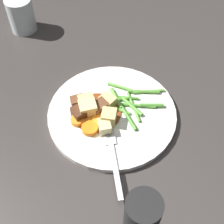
# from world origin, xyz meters

# --- Properties ---
(ground_plane) EXTENTS (3.00, 3.00, 0.00)m
(ground_plane) POSITION_xyz_m (0.00, 0.00, 0.00)
(ground_plane) COLOR #383330
(dinner_plate) EXTENTS (0.27, 0.27, 0.01)m
(dinner_plate) POSITION_xyz_m (0.00, 0.00, 0.01)
(dinner_plate) COLOR white
(dinner_plate) RESTS_ON ground_plane
(stew_sauce) EXTENTS (0.10, 0.10, 0.00)m
(stew_sauce) POSITION_xyz_m (0.03, -0.01, 0.01)
(stew_sauce) COLOR brown
(stew_sauce) RESTS_ON dinner_plate
(carrot_slice_0) EXTENTS (0.04, 0.04, 0.01)m
(carrot_slice_0) POSITION_xyz_m (0.03, -0.03, 0.02)
(carrot_slice_0) COLOR orange
(carrot_slice_0) RESTS_ON dinner_plate
(carrot_slice_1) EXTENTS (0.04, 0.04, 0.01)m
(carrot_slice_1) POSITION_xyz_m (0.06, -0.00, 0.02)
(carrot_slice_1) COLOR orange
(carrot_slice_1) RESTS_ON dinner_plate
(carrot_slice_2) EXTENTS (0.03, 0.03, 0.01)m
(carrot_slice_2) POSITION_xyz_m (0.08, -0.01, 0.02)
(carrot_slice_2) COLOR orange
(carrot_slice_2) RESTS_ON dinner_plate
(carrot_slice_3) EXTENTS (0.04, 0.04, 0.01)m
(carrot_slice_3) POSITION_xyz_m (0.06, 0.02, 0.02)
(carrot_slice_3) COLOR orange
(carrot_slice_3) RESTS_ON dinner_plate
(carrot_slice_4) EXTENTS (0.03, 0.03, 0.01)m
(carrot_slice_4) POSITION_xyz_m (0.06, -0.03, 0.02)
(carrot_slice_4) COLOR orange
(carrot_slice_4) RESTS_ON dinner_plate
(carrot_slice_5) EXTENTS (0.05, 0.05, 0.01)m
(carrot_slice_5) POSITION_xyz_m (0.03, 0.01, 0.02)
(carrot_slice_5) COLOR orange
(carrot_slice_5) RESTS_ON dinner_plate
(potato_chunk_0) EXTENTS (0.04, 0.04, 0.03)m
(potato_chunk_0) POSITION_xyz_m (0.05, -0.02, 0.03)
(potato_chunk_0) COLOR #EAD68C
(potato_chunk_0) RESTS_ON dinner_plate
(potato_chunk_1) EXTENTS (0.03, 0.03, 0.02)m
(potato_chunk_1) POSITION_xyz_m (0.03, 0.03, 0.02)
(potato_chunk_1) COLOR #EAD68C
(potato_chunk_1) RESTS_ON dinner_plate
(potato_chunk_2) EXTENTS (0.04, 0.04, 0.02)m
(potato_chunk_2) POSITION_xyz_m (-0.00, -0.02, 0.02)
(potato_chunk_2) COLOR #E5CC7A
(potato_chunk_2) RESTS_ON dinner_plate
(potato_chunk_3) EXTENTS (0.04, 0.04, 0.03)m
(potato_chunk_3) POSITION_xyz_m (0.02, 0.02, 0.03)
(potato_chunk_3) COLOR #E5CC7A
(potato_chunk_3) RESTS_ON dinner_plate
(potato_chunk_4) EXTENTS (0.04, 0.03, 0.03)m
(potato_chunk_4) POSITION_xyz_m (0.04, -0.04, 0.03)
(potato_chunk_4) COLOR #E5CC7A
(potato_chunk_4) RESTS_ON dinner_plate
(meat_chunk_0) EXTENTS (0.04, 0.03, 0.02)m
(meat_chunk_0) POSITION_xyz_m (0.02, -0.01, 0.03)
(meat_chunk_0) COLOR brown
(meat_chunk_0) RESTS_ON dinner_plate
(meat_chunk_1) EXTENTS (0.03, 0.02, 0.02)m
(meat_chunk_1) POSITION_xyz_m (0.06, -0.05, 0.02)
(meat_chunk_1) COLOR brown
(meat_chunk_1) RESTS_ON dinner_plate
(meat_chunk_2) EXTENTS (0.03, 0.03, 0.03)m
(meat_chunk_2) POSITION_xyz_m (0.06, -0.02, 0.03)
(meat_chunk_2) COLOR #4C2B19
(meat_chunk_2) RESTS_ON dinner_plate
(green_bean_0) EXTENTS (0.05, 0.05, 0.01)m
(green_bean_0) POSITION_xyz_m (-0.05, -0.05, 0.02)
(green_bean_0) COLOR #66AD42
(green_bean_0) RESTS_ON dinner_plate
(green_bean_1) EXTENTS (0.01, 0.06, 0.01)m
(green_bean_1) POSITION_xyz_m (-0.02, 0.03, 0.02)
(green_bean_1) COLOR #4C8E33
(green_bean_1) RESTS_ON dinner_plate
(green_bean_2) EXTENTS (0.05, 0.03, 0.01)m
(green_bean_2) POSITION_xyz_m (-0.08, 0.02, 0.02)
(green_bean_2) COLOR #4C8E33
(green_bean_2) RESTS_ON dinner_plate
(green_bean_3) EXTENTS (0.07, 0.03, 0.01)m
(green_bean_3) POSITION_xyz_m (-0.10, -0.01, 0.02)
(green_bean_3) COLOR #66AD42
(green_bean_3) RESTS_ON dinner_plate
(green_bean_4) EXTENTS (0.07, 0.04, 0.01)m
(green_bean_4) POSITION_xyz_m (-0.06, 0.01, 0.02)
(green_bean_4) COLOR #599E38
(green_bean_4) RESTS_ON dinner_plate
(green_bean_5) EXTENTS (0.04, 0.05, 0.01)m
(green_bean_5) POSITION_xyz_m (-0.01, -0.00, 0.02)
(green_bean_5) COLOR #66AD42
(green_bean_5) RESTS_ON dinner_plate
(green_bean_6) EXTENTS (0.07, 0.04, 0.01)m
(green_bean_6) POSITION_xyz_m (-0.09, -0.02, 0.02)
(green_bean_6) COLOR #599E38
(green_bean_6) RESTS_ON dinner_plate
(green_bean_7) EXTENTS (0.05, 0.03, 0.01)m
(green_bean_7) POSITION_xyz_m (-0.04, -0.02, 0.02)
(green_bean_7) COLOR #4C8E33
(green_bean_7) RESTS_ON dinner_plate
(green_bean_8) EXTENTS (0.02, 0.08, 0.01)m
(green_bean_8) POSITION_xyz_m (-0.05, 0.01, 0.02)
(green_bean_8) COLOR #599E38
(green_bean_8) RESTS_ON dinner_plate
(green_bean_9) EXTENTS (0.02, 0.06, 0.01)m
(green_bean_9) POSITION_xyz_m (-0.04, 0.01, 0.02)
(green_bean_9) COLOR #599E38
(green_bean_9) RESTS_ON dinner_plate
(green_bean_10) EXTENTS (0.06, 0.02, 0.01)m
(green_bean_10) POSITION_xyz_m (-0.02, -0.02, 0.02)
(green_bean_10) COLOR #599E38
(green_bean_10) RESTS_ON dinner_plate
(green_bean_11) EXTENTS (0.01, 0.06, 0.01)m
(green_bean_11) POSITION_xyz_m (-0.02, -0.03, 0.02)
(green_bean_11) COLOR #66AD42
(green_bean_11) RESTS_ON dinner_plate
(fork) EXTENTS (0.07, 0.17, 0.00)m
(fork) POSITION_xyz_m (0.04, 0.09, 0.01)
(fork) COLOR silver
(fork) RESTS_ON dinner_plate
(water_glass) EXTENTS (0.07, 0.07, 0.09)m
(water_glass) POSITION_xyz_m (0.09, -0.37, 0.04)
(water_glass) COLOR silver
(water_glass) RESTS_ON ground_plane
(pepper_mill) EXTENTS (0.05, 0.05, 0.14)m
(pepper_mill) POSITION_xyz_m (0.07, 0.24, 0.07)
(pepper_mill) COLOR black
(pepper_mill) RESTS_ON ground_plane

